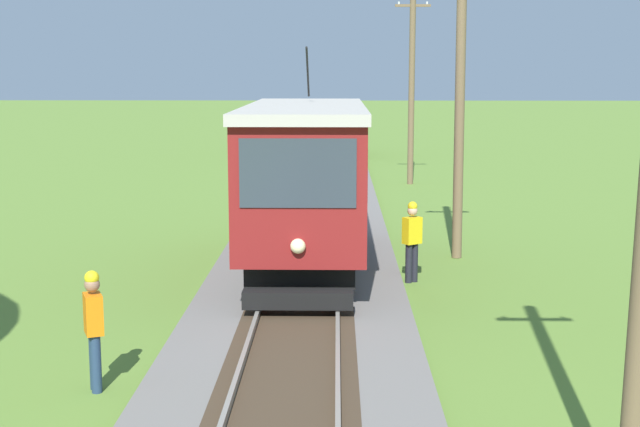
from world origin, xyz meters
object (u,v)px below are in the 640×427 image
(utility_pole_mid, at_px, (460,103))
(utility_pole_far, at_px, (412,81))
(track_worker, at_px, (94,325))
(red_tram, at_px, (306,178))
(freight_car, at_px, (324,126))
(second_worker, at_px, (412,238))

(utility_pole_mid, distance_m, utility_pole_far, 14.05)
(utility_pole_mid, bearing_deg, utility_pole_far, 90.00)
(utility_pole_far, xyz_separation_m, track_worker, (-6.45, -23.48, -3.12))
(red_tram, distance_m, freight_car, 28.03)
(utility_pole_mid, relative_size, second_worker, 4.14)
(utility_pole_far, relative_size, second_worker, 4.49)
(utility_pole_far, bearing_deg, utility_pole_mid, -90.00)
(freight_car, xyz_separation_m, utility_pole_mid, (3.67, -26.10, 2.23))
(red_tram, xyz_separation_m, second_worker, (2.33, -0.77, -1.21))
(red_tram, distance_m, second_worker, 2.74)
(utility_pole_mid, relative_size, track_worker, 4.14)
(freight_car, relative_size, track_worker, 2.91)
(red_tram, height_order, utility_pole_far, utility_pole_far)
(freight_car, relative_size, second_worker, 2.91)
(track_worker, bearing_deg, red_tram, 47.05)
(track_worker, bearing_deg, utility_pole_far, 52.05)
(freight_car, relative_size, utility_pole_far, 0.65)
(utility_pole_far, bearing_deg, red_tram, -102.92)
(utility_pole_far, bearing_deg, second_worker, -94.54)
(utility_pole_far, height_order, second_worker, utility_pole_far)
(freight_car, height_order, track_worker, freight_car)
(freight_car, bearing_deg, track_worker, -94.48)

